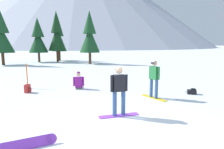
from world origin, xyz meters
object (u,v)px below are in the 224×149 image
(trail_marker_pole, at_px, (27,76))
(snowboarder_background, at_px, (79,82))
(backpack_red, at_px, (28,89))
(backpack_black, at_px, (192,91))
(snowboarder_midground, at_px, (154,78))
(pine_tree_short, at_px, (59,37))
(loose_snowboard_near_right, at_px, (20,145))
(pine_tree_tall, at_px, (38,38))
(pine_tree_twin, at_px, (1,34))
(pine_tree_broad, at_px, (57,34))
(snowboarder_foreground, at_px, (119,90))
(pine_tree_leaning, at_px, (90,35))

(trail_marker_pole, bearing_deg, snowboarder_background, -6.04)
(backpack_red, relative_size, backpack_black, 0.85)
(snowboarder_midground, distance_m, pine_tree_short, 24.34)
(snowboarder_background, xyz_separation_m, loose_snowboard_near_right, (-0.98, -6.66, -0.23))
(pine_tree_tall, height_order, pine_tree_twin, pine_tree_twin)
(snowboarder_midground, relative_size, snowboarder_background, 1.00)
(pine_tree_broad, xyz_separation_m, pine_tree_short, (-0.10, 2.28, -0.34))
(snowboarder_foreground, height_order, snowboarder_background, snowboarder_foreground)
(backpack_red, bearing_deg, pine_tree_tall, 102.46)
(loose_snowboard_near_right, distance_m, backpack_red, 6.11)
(backpack_red, xyz_separation_m, pine_tree_broad, (-1.54, 18.86, 3.76))
(pine_tree_twin, height_order, pine_tree_short, pine_tree_twin)
(snowboarder_midground, height_order, pine_tree_broad, pine_tree_broad)
(snowboarder_foreground, bearing_deg, pine_tree_broad, 104.44)
(snowboarder_background, height_order, pine_tree_broad, pine_tree_broad)
(loose_snowboard_near_right, bearing_deg, trail_marker_pole, 105.80)
(pine_tree_tall, bearing_deg, pine_tree_leaning, -24.21)
(snowboarder_midground, relative_size, loose_snowboard_near_right, 1.07)
(loose_snowboard_near_right, height_order, trail_marker_pole, trail_marker_pole)
(snowboarder_background, xyz_separation_m, pine_tree_tall, (-6.69, 17.68, 3.06))
(backpack_red, height_order, pine_tree_broad, pine_tree_broad)
(pine_tree_twin, bearing_deg, pine_tree_leaning, 1.66)
(backpack_red, xyz_separation_m, pine_tree_twin, (-7.47, 14.88, 3.53))
(trail_marker_pole, bearing_deg, backpack_black, -14.55)
(snowboarder_midground, bearing_deg, snowboarder_background, 145.71)
(snowboarder_foreground, height_order, pine_tree_short, pine_tree_short)
(pine_tree_short, bearing_deg, snowboarder_midground, -70.91)
(trail_marker_pole, distance_m, pine_tree_broad, 18.11)
(pine_tree_twin, bearing_deg, backpack_black, -45.24)
(pine_tree_broad, bearing_deg, snowboarder_background, -77.08)
(snowboarder_midground, distance_m, loose_snowboard_near_right, 6.29)
(pine_tree_tall, bearing_deg, snowboarder_foreground, -69.39)
(pine_tree_broad, bearing_deg, loose_snowboard_near_right, -82.70)
(loose_snowboard_near_right, relative_size, pine_tree_twin, 0.24)
(snowboarder_background, distance_m, pine_tree_twin, 17.67)
(snowboarder_midground, height_order, backpack_red, snowboarder_midground)
(trail_marker_pole, xyz_separation_m, pine_tree_broad, (-1.20, 17.77, 3.25))
(backpack_red, xyz_separation_m, pine_tree_tall, (-4.08, 18.46, 3.20))
(snowboarder_background, bearing_deg, pine_tree_twin, 125.56)
(snowboarder_midground, relative_size, backpack_black, 3.23)
(snowboarder_foreground, distance_m, pine_tree_broad, 23.67)
(trail_marker_pole, bearing_deg, pine_tree_leaning, 75.98)
(pine_tree_leaning, bearing_deg, pine_tree_twin, -178.34)
(snowboarder_foreground, distance_m, pine_tree_short, 25.85)
(loose_snowboard_near_right, xyz_separation_m, pine_tree_leaning, (1.55, 21.08, 3.57))
(snowboarder_background, height_order, pine_tree_twin, pine_tree_twin)
(loose_snowboard_near_right, distance_m, pine_tree_leaning, 21.43)
(pine_tree_broad, height_order, pine_tree_short, pine_tree_broad)
(snowboarder_background, distance_m, pine_tree_broad, 18.90)
(loose_snowboard_near_right, bearing_deg, pine_tree_broad, 97.30)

